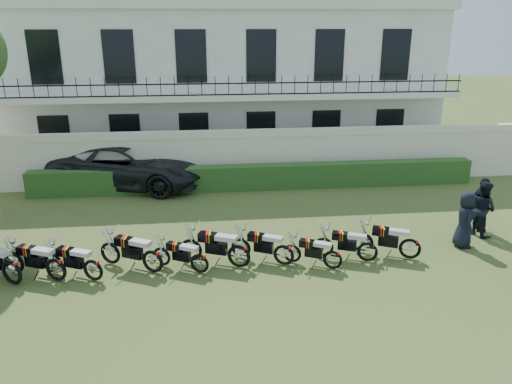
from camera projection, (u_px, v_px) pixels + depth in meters
ground at (249, 273)px, 13.57m from camera, size 100.00×100.00×0.00m
perimeter_wall at (231, 157)px, 20.71m from camera, size 30.00×0.35×2.30m
hedge at (257, 177)px, 20.28m from camera, size 18.00×0.60×1.00m
building at (223, 79)px, 25.49m from camera, size 20.40×9.60×7.40m
motorcycle_0 at (11, 267)px, 12.80m from camera, size 1.89×1.15×1.16m
motorcycle_1 at (55, 264)px, 13.00m from camera, size 1.85×0.95×1.08m
motorcycle_2 at (93, 265)px, 13.02m from camera, size 1.73×0.92×1.02m
motorcycle_3 at (152, 256)px, 13.42m from camera, size 1.84×1.07×1.11m
motorcycle_4 at (199, 259)px, 13.43m from camera, size 1.58×0.89×0.95m
motorcycle_5 at (239, 251)px, 13.70m from camera, size 1.97×0.98×1.14m
motorcycle_6 at (284, 250)px, 13.86m from camera, size 1.73×0.97×1.03m
motorcycle_7 at (333, 255)px, 13.65m from camera, size 1.56×0.87×0.93m
motorcycle_8 at (368, 247)px, 14.07m from camera, size 1.73×0.84×1.00m
motorcycle_9 at (411, 244)px, 14.22m from camera, size 1.81×0.95×1.06m
suv at (129, 165)px, 20.55m from camera, size 6.93×4.65×1.77m
officer_3 at (465, 220)px, 14.95m from camera, size 0.67×0.92×1.74m
officer_4 at (483, 208)px, 15.77m from camera, size 0.89×1.02×1.79m
officer_5 at (482, 205)px, 16.09m from camera, size 0.53×1.09×1.79m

